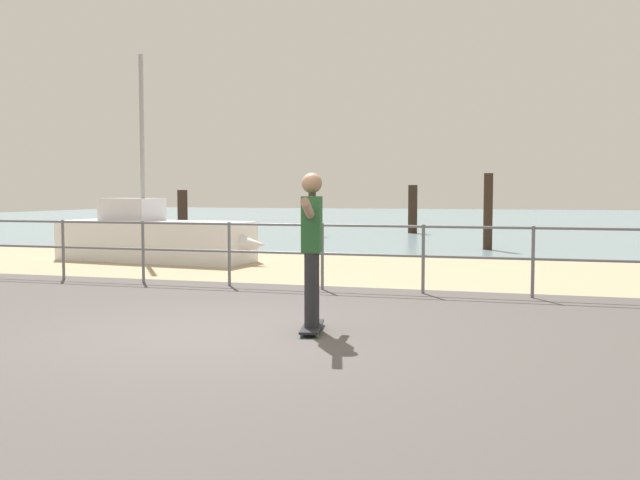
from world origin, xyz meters
The scene contains 11 objects.
ground_plane centered at (0.00, -1.00, 0.00)m, with size 24.00×10.00×0.04m, color #514C49.
beach_strip centered at (0.00, 7.00, 0.00)m, with size 24.00×6.00×0.04m, color tan.
sea_surface centered at (0.00, 35.00, 0.00)m, with size 72.00×50.00×0.04m, color #75939E.
railing_fence centered at (-1.60, 3.60, 0.70)m, with size 12.59×0.05×1.05m.
sailboat centered at (-4.75, 7.03, 0.52)m, with size 5.04×1.87×4.54m.
skateboard centered at (0.82, 0.33, 0.07)m, with size 0.36×0.82×0.08m.
skateboarder centered at (0.82, 0.33, 1.02)m, with size 0.38×1.43×1.65m.
groyne_post_0 centered at (-7.57, 13.48, 0.81)m, with size 0.32×0.32×1.61m, color #332319.
groyne_post_1 centered at (-4.40, 17.14, 1.04)m, with size 0.26×0.26×2.08m, color #332319.
groyne_post_2 centered at (-1.23, 19.57, 0.91)m, with size 0.34×0.34×1.81m, color #332319.
groyne_post_3 centered at (1.95, 12.36, 1.02)m, with size 0.24×0.24×2.04m, color #332319.
Camera 1 is at (3.10, -7.00, 1.52)m, focal length 40.19 mm.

